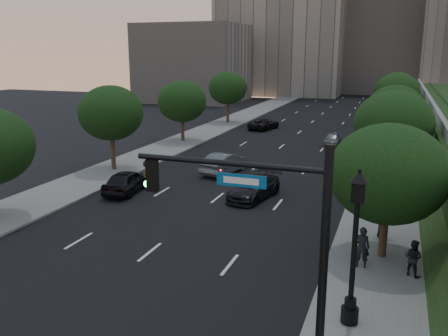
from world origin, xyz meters
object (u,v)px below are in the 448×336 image
at_px(sedan_mid_left, 225,163).
at_px(pedestrian_b, 413,258).
at_px(traffic_signal_mast, 283,262).
at_px(street_lamp, 354,255).
at_px(sedan_near_right, 254,188).
at_px(sedan_far_left, 264,124).
at_px(pedestrian_c, 383,219).
at_px(sedan_near_left, 127,181).
at_px(pedestrian_a, 362,247).
at_px(sedan_far_right, 333,139).

height_order(sedan_mid_left, pedestrian_b, pedestrian_b).
bearing_deg(traffic_signal_mast, street_lamp, 64.82).
xyz_separation_m(sedan_mid_left, sedan_near_right, (3.97, -5.51, -0.10)).
bearing_deg(sedan_near_right, sedan_mid_left, 137.52).
xyz_separation_m(sedan_far_left, pedestrian_c, (14.70, -31.34, 0.43)).
distance_m(sedan_mid_left, pedestrian_c, 15.58).
bearing_deg(sedan_far_left, pedestrian_b, 127.48).
distance_m(sedan_near_left, sedan_near_right, 8.51).
height_order(traffic_signal_mast, pedestrian_c, traffic_signal_mast).
bearing_deg(traffic_signal_mast, sedan_near_right, 108.89).
xyz_separation_m(traffic_signal_mast, sedan_far_left, (-12.29, 43.26, -3.01)).
bearing_deg(pedestrian_c, pedestrian_a, 71.69).
xyz_separation_m(sedan_near_left, pedestrian_b, (17.67, -6.76, 0.15)).
distance_m(street_lamp, sedan_near_left, 19.32).
bearing_deg(street_lamp, sedan_near_right, 119.28).
height_order(street_lamp, sedan_far_left, street_lamp).
relative_size(traffic_signal_mast, pedestrian_c, 3.71).
bearing_deg(sedan_mid_left, pedestrian_c, 152.69).
xyz_separation_m(sedan_near_left, sedan_mid_left, (4.38, 7.14, 0.02)).
relative_size(sedan_far_left, sedan_far_right, 1.29).
bearing_deg(pedestrian_b, pedestrian_c, -42.41).
relative_size(traffic_signal_mast, sedan_near_left, 1.53).
distance_m(sedan_far_left, pedestrian_b, 38.74).
distance_m(sedan_mid_left, sedan_far_left, 21.55).
xyz_separation_m(sedan_mid_left, pedestrian_a, (11.23, -13.83, 0.27)).
height_order(pedestrian_a, pedestrian_b, pedestrian_a).
height_order(street_lamp, pedestrian_b, street_lamp).
distance_m(sedan_far_left, sedan_far_right, 11.72).
height_order(sedan_far_left, sedan_near_right, sedan_near_right).
relative_size(sedan_far_left, pedestrian_a, 2.62).
xyz_separation_m(sedan_near_right, sedan_far_right, (2.42, 19.51, -0.06)).
distance_m(traffic_signal_mast, sedan_mid_left, 24.05).
xyz_separation_m(traffic_signal_mast, sedan_far_right, (-3.18, 35.89, -3.04)).
xyz_separation_m(sedan_near_left, sedan_far_left, (1.66, 28.51, -0.11)).
bearing_deg(street_lamp, traffic_signal_mast, -115.18).
bearing_deg(pedestrian_b, sedan_far_right, -47.05).
relative_size(street_lamp, pedestrian_b, 3.61).
height_order(sedan_far_left, pedestrian_c, pedestrian_c).
height_order(sedan_near_left, sedan_mid_left, sedan_mid_left).
relative_size(sedan_mid_left, sedan_far_right, 1.30).
relative_size(pedestrian_a, pedestrian_b, 1.17).
bearing_deg(pedestrian_b, sedan_near_left, 8.11).
bearing_deg(sedan_near_left, pedestrian_a, 152.62).
height_order(street_lamp, sedan_near_right, street_lamp).
distance_m(sedan_near_right, sedan_far_right, 19.66).
distance_m(street_lamp, sedan_near_right, 14.92).
xyz_separation_m(traffic_signal_mast, street_lamp, (1.63, 3.47, -1.04)).
bearing_deg(sedan_near_right, traffic_signal_mast, -59.35).
height_order(traffic_signal_mast, sedan_far_left, traffic_signal_mast).
bearing_deg(sedan_near_left, sedan_far_left, -97.52).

